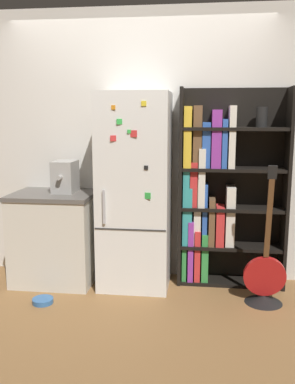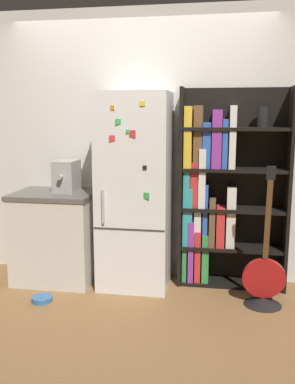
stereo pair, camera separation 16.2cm
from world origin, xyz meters
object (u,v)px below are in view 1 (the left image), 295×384
Objects in this scene: espresso_machine at (65,177)px; pet_bowl at (43,300)px; bookshelf at (218,191)px; guitar at (264,284)px; refrigerator at (135,191)px.

espresso_machine is 1.15m from pet_bowl.
guitar is (0.40, -0.45, -0.72)m from bookshelf.
espresso_machine is at bearing -175.19° from bookshelf.
bookshelf is 1.52× the size of guitar.
bookshelf is 1.86m from pet_bowl.
pet_bowl is (-0.73, -0.53, -0.88)m from refrigerator.
espresso_machine is 1.86× the size of pet_bowl.
pet_bowl is at bearing -143.64° from refrigerator.
pet_bowl is at bearing -154.95° from bookshelf.
guitar reaches higher than espresso_machine.
guitar is at bearing -48.04° from bookshelf.
espresso_machine is at bearing 85.31° from pet_bowl.
espresso_machine is 0.28× the size of guitar.
refrigerator is at bearing -168.00° from bookshelf.
refrigerator is at bearing 36.36° from pet_bowl.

